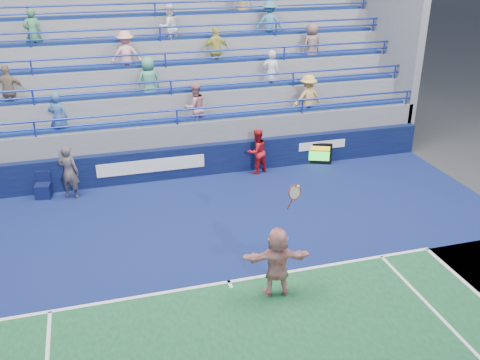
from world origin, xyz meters
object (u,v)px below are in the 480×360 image
object	(u,v)px
judge_chair	(44,190)
tennis_player	(277,262)
line_judge	(69,172)
serve_speed_board	(316,154)
ball_girl	(257,151)

from	to	relation	value
judge_chair	tennis_player	size ratio (longest dim) A/B	0.30
tennis_player	line_judge	distance (m)	8.02
serve_speed_board	tennis_player	size ratio (longest dim) A/B	0.40
serve_speed_board	line_judge	world-z (taller)	line_judge
line_judge	ball_girl	world-z (taller)	line_judge
ball_girl	serve_speed_board	bearing A→B (deg)	163.41
line_judge	tennis_player	bearing A→B (deg)	149.71
serve_speed_board	ball_girl	bearing A→B (deg)	-175.46
tennis_player	ball_girl	world-z (taller)	tennis_player
judge_chair	line_judge	xyz separation A→B (m)	(0.86, -0.25, 0.61)
serve_speed_board	line_judge	size ratio (longest dim) A/B	0.63
serve_speed_board	judge_chair	bearing A→B (deg)	-178.79
judge_chair	tennis_player	world-z (taller)	tennis_player
serve_speed_board	tennis_player	distance (m)	8.11
line_judge	ball_girl	bearing A→B (deg)	-152.70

